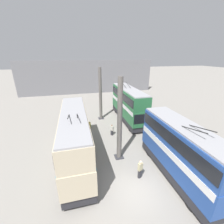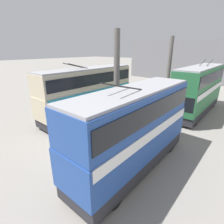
{
  "view_description": "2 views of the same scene",
  "coord_description": "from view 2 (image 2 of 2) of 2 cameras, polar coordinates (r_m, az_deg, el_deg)",
  "views": [
    {
      "loc": [
        -8.12,
        3.91,
        10.1
      ],
      "look_at": [
        9.41,
        -0.51,
        3.17
      ],
      "focal_mm": 24.0,
      "sensor_mm": 36.0,
      "label": 1
    },
    {
      "loc": [
        -7.06,
        -9.17,
        6.9
      ],
      "look_at": [
        4.62,
        0.73,
        1.36
      ],
      "focal_mm": 28.0,
      "sensor_mm": 36.0,
      "label": 2
    }
  ],
  "objects": [
    {
      "name": "person_aisle_midway",
      "position": [
        19.31,
        11.08,
        1.1
      ],
      "size": [
        0.47,
        0.47,
        1.54
      ],
      "rotation": [
        0.0,
        0.0,
        2.35
      ],
      "color": "#2D2D33",
      "rests_on": "ground_plane"
    },
    {
      "name": "bus_left_far",
      "position": [
        21.45,
        26.51,
        7.2
      ],
      "size": [
        10.55,
        2.54,
        5.82
      ],
      "color": "black",
      "rests_on": "ground_plane"
    },
    {
      "name": "depot_back_wall",
      "position": [
        41.51,
        28.36,
        14.14
      ],
      "size": [
        0.5,
        36.0,
        8.79
      ],
      "color": "slate",
      "rests_on": "ground_plane"
    },
    {
      "name": "support_column_near",
      "position": [
        14.92,
        1.5,
        8.93
      ],
      "size": [
        0.88,
        0.88,
        8.38
      ],
      "color": "#605B56",
      "rests_on": "ground_plane"
    },
    {
      "name": "oil_drum",
      "position": [
        23.16,
        8.67,
        3.4
      ],
      "size": [
        0.57,
        0.57,
        0.84
      ],
      "color": "#B28E23",
      "rests_on": "ground_plane"
    },
    {
      "name": "support_column_far",
      "position": [
        24.03,
        17.96,
        12.17
      ],
      "size": [
        0.88,
        0.88,
        8.38
      ],
      "color": "#605B56",
      "rests_on": "ground_plane"
    },
    {
      "name": "bus_right_far",
      "position": [
        18.48,
        -7.68,
        7.23
      ],
      "size": [
        11.17,
        2.54,
        5.74
      ],
      "color": "black",
      "rests_on": "ground_plane"
    },
    {
      "name": "bus_left_near",
      "position": [
        10.06,
        7.23,
        -4.38
      ],
      "size": [
        9.2,
        2.54,
        5.53
      ],
      "color": "black",
      "rests_on": "ground_plane"
    },
    {
      "name": "person_aisle_foreground",
      "position": [
        13.1,
        -4.11,
        -7.18
      ],
      "size": [
        0.38,
        0.48,
        1.79
      ],
      "rotation": [
        0.0,
        0.0,
        3.51
      ],
      "color": "#2D2D33",
      "rests_on": "ground_plane"
    },
    {
      "name": "ground_plane",
      "position": [
        13.48,
        -10.6,
        -11.29
      ],
      "size": [
        240.0,
        240.0,
        0.0
      ],
      "primitive_type": "plane",
      "color": "gray"
    }
  ]
}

